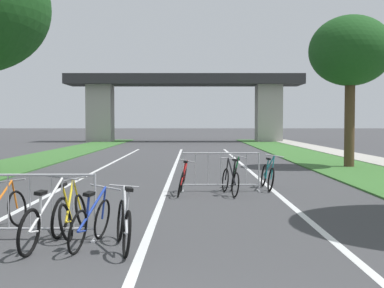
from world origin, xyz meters
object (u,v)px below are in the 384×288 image
bicycle_orange_5 (3,211)px  bicycle_blue_6 (92,222)px  tree_right_pine_far (352,52)px  bicycle_black_4 (232,180)px  crowd_barrier_nearest (31,207)px  bicycle_white_3 (47,222)px  bicycle_red_8 (184,180)px  bicycle_silver_2 (125,224)px  bicycle_teal_0 (269,176)px  crowd_barrier_second (222,172)px  bicycle_yellow_1 (74,214)px  bicycle_green_9 (236,176)px

bicycle_orange_5 → bicycle_blue_6: (1.69, -0.95, 0.00)m
tree_right_pine_far → bicycle_black_4: tree_right_pine_far is taller
crowd_barrier_nearest → bicycle_blue_6: 1.13m
bicycle_black_4 → bicycle_blue_6: (-2.50, -5.45, -0.00)m
bicycle_white_3 → bicycle_black_4: (3.15, 5.52, -0.01)m
tree_right_pine_far → bicycle_blue_6: tree_right_pine_far is taller
bicycle_red_8 → bicycle_silver_2: bearing=-94.3°
bicycle_teal_0 → bicycle_silver_2: 7.40m
tree_right_pine_far → crowd_barrier_second: tree_right_pine_far is taller
bicycle_yellow_1 → bicycle_green_9: bicycle_green_9 is taller
tree_right_pine_far → crowd_barrier_nearest: 16.16m
tree_right_pine_far → bicycle_white_3: 16.37m
tree_right_pine_far → bicycle_orange_5: size_ratio=3.71×
bicycle_yellow_1 → bicycle_red_8: 4.95m
bicycle_black_4 → bicycle_red_8: bearing=170.8°
bicycle_teal_0 → bicycle_red_8: (-2.34, -1.10, 0.00)m
bicycle_silver_2 → bicycle_green_9: bearing=59.3°
tree_right_pine_far → bicycle_orange_5: (-9.62, -12.24, -4.34)m
bicycle_red_8 → crowd_barrier_second: bearing=33.9°
bicycle_teal_0 → bicycle_orange_5: 7.70m
bicycle_yellow_1 → bicycle_green_9: bearing=62.3°
crowd_barrier_second → bicycle_green_9: (0.41, 0.55, -0.15)m
tree_right_pine_far → bicycle_blue_6: (-7.93, -13.19, -4.33)m
bicycle_red_8 → tree_right_pine_far: bearing=52.6°
crowd_barrier_nearest → bicycle_green_9: size_ratio=1.30×
bicycle_white_3 → bicycle_blue_6: bicycle_white_3 is taller
crowd_barrier_second → bicycle_white_3: bearing=-115.7°
bicycle_silver_2 → crowd_barrier_nearest: bearing=146.3°
bicycle_yellow_1 → bicycle_silver_2: size_ratio=0.99×
crowd_barrier_nearest → crowd_barrier_second: bearing=59.5°
crowd_barrier_second → bicycle_white_3: (-2.94, -6.11, -0.14)m
tree_right_pine_far → crowd_barrier_nearest: size_ratio=2.93×
bicycle_white_3 → bicycle_green_9: 7.45m
bicycle_yellow_1 → bicycle_green_9: 6.59m
bicycle_orange_5 → bicycle_green_9: size_ratio=1.02×
bicycle_yellow_1 → bicycle_blue_6: bicycle_yellow_1 is taller
bicycle_silver_2 → bicycle_black_4: size_ratio=0.97×
bicycle_yellow_1 → bicycle_blue_6: 0.92m
crowd_barrier_nearest → bicycle_orange_5: bearing=140.2°
bicycle_red_8 → bicycle_orange_5: bearing=-120.0°
bicycle_teal_0 → bicycle_silver_2: bearing=63.7°
bicycle_teal_0 → bicycle_green_9: bearing=-4.6°
bicycle_silver_2 → bicycle_red_8: bearing=69.5°
tree_right_pine_far → bicycle_white_3: (-8.58, -13.25, -4.32)m
bicycle_silver_2 → bicycle_orange_5: size_ratio=0.98×
tree_right_pine_far → bicycle_silver_2: tree_right_pine_far is taller
crowd_barrier_second → bicycle_orange_5: size_ratio=1.27×
crowd_barrier_second → bicycle_blue_6: bearing=-110.7°
bicycle_teal_0 → bicycle_red_8: 2.59m
crowd_barrier_second → bicycle_teal_0: (1.33, 0.50, -0.15)m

